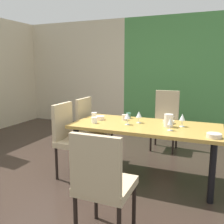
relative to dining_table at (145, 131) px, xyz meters
The scene contains 20 objects.
ground_plane 1.12m from the dining_table, 148.79° to the right, with size 6.28×6.29×0.02m, color #30241E.
back_panel_interior 3.72m from the dining_table, 134.38° to the left, with size 2.71×0.10×2.53m, color beige.
garden_window_panel 2.76m from the dining_table, 77.62° to the left, with size 3.57×0.10×2.53m, color #488746.
dining_table is the anchor object (origin of this frame).
chair_head_near 1.33m from the dining_table, 90.07° to the right, with size 0.44×0.44×0.96m.
chair_head_far 1.33m from the dining_table, 89.26° to the left, with size 0.44×0.45×1.03m.
chair_left_far 0.98m from the dining_table, 162.61° to the left, with size 0.45×0.44×0.98m.
chair_left_near 0.98m from the dining_table, 162.61° to the right, with size 0.45×0.44×0.98m.
wine_glass_north 0.23m from the dining_table, 146.44° to the left, with size 0.08×0.08×0.15m.
wine_glass_rear 0.42m from the dining_table, 27.05° to the right, with size 0.07×0.07×0.15m.
wine_glass_right 0.49m from the dining_table, ahead, with size 0.07×0.07×0.16m.
wine_glass_left 0.30m from the dining_table, 159.32° to the right, with size 0.08×0.08×0.15m.
serving_bowl_west 0.87m from the dining_table, 20.13° to the right, with size 0.15×0.15×0.05m, color beige.
serving_bowl_front 0.34m from the dining_table, 36.03° to the left, with size 0.15×0.15×0.04m, color beige.
serving_bowl_near_shelf 0.67m from the dining_table, behind, with size 0.12×0.12×0.05m, color #F3DDC4.
cup_east 0.39m from the dining_table, 155.25° to the left, with size 0.07×0.07×0.08m, color beige.
cup_corner 0.46m from the dining_table, 137.96° to the left, with size 0.07×0.07×0.08m, color #396B5B.
cup_center 0.84m from the dining_table, 167.84° to the left, with size 0.08×0.08×0.07m, color white.
cup_near_window 0.68m from the dining_table, 165.55° to the right, with size 0.08×0.08×0.08m, color white.
pitcher_south 0.33m from the dining_table, ahead, with size 0.12×0.11×0.16m.
Camera 1 is at (1.57, -2.56, 1.46)m, focal length 40.00 mm.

